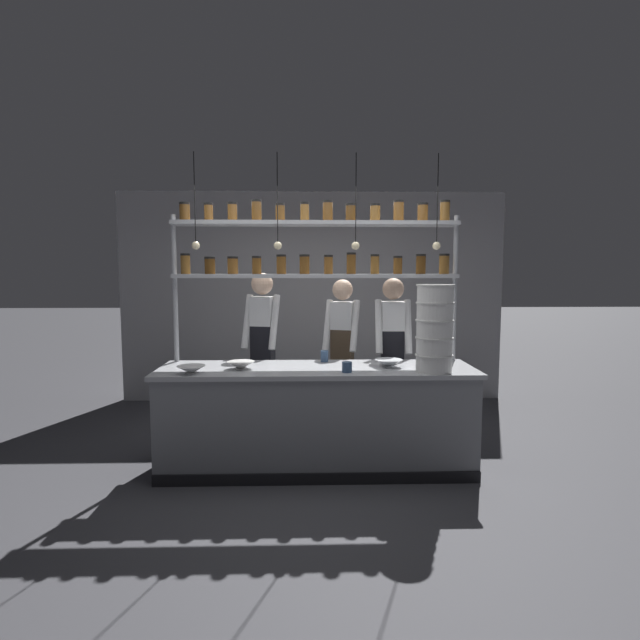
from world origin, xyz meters
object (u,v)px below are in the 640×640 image
object	(u,v)px
container_stack	(435,328)
serving_cup_by_board	(324,356)
prep_bowl_near_left	(191,370)
prep_bowl_center_back	(241,365)
serving_cup_front	(347,367)
chef_right	(392,349)
spice_shelf_unit	(317,254)
chef_left	(263,344)
prep_bowl_center_front	(389,363)
chef_center	(342,347)

from	to	relation	value
container_stack	serving_cup_by_board	size ratio (longest dim) A/B	6.94
prep_bowl_near_left	prep_bowl_center_back	bearing A→B (deg)	25.29
serving_cup_front	serving_cup_by_board	bearing A→B (deg)	109.23
chef_right	prep_bowl_center_back	bearing A→B (deg)	-151.89
prep_bowl_center_back	container_stack	bearing A→B (deg)	-5.65
spice_shelf_unit	prep_bowl_near_left	xyz separation A→B (m)	(-1.06, -0.57, -0.98)
chef_left	prep_bowl_center_front	distance (m)	1.41
prep_bowl_center_front	spice_shelf_unit	bearing A→B (deg)	151.92
container_stack	chef_center	bearing A→B (deg)	124.00
spice_shelf_unit	chef_right	world-z (taller)	spice_shelf_unit
prep_bowl_center_front	serving_cup_front	distance (m)	0.45
chef_center	serving_cup_by_board	bearing A→B (deg)	-93.39
prep_bowl_near_left	serving_cup_by_board	world-z (taller)	serving_cup_by_board
chef_right	prep_bowl_center_front	distance (m)	0.63
chef_center	prep_bowl_center_back	distance (m)	1.29
chef_left	serving_cup_front	size ratio (longest dim) A/B	19.86
prep_bowl_center_front	prep_bowl_center_back	xyz separation A→B (m)	(-1.30, -0.05, -0.00)
chef_right	chef_left	bearing A→B (deg)	177.05
prep_bowl_near_left	serving_cup_by_board	size ratio (longest dim) A/B	2.22
chef_center	container_stack	world-z (taller)	chef_center
spice_shelf_unit	prep_bowl_near_left	size ratio (longest dim) A/B	11.28
chef_center	container_stack	xyz separation A→B (m)	(0.70, -1.04, 0.32)
serving_cup_by_board	prep_bowl_near_left	bearing A→B (deg)	-155.64
chef_right	spice_shelf_unit	bearing A→B (deg)	-156.91
prep_bowl_center_back	serving_cup_front	xyz separation A→B (m)	(0.91, -0.17, 0.01)
chef_center	prep_bowl_near_left	size ratio (longest dim) A/B	7.10
chef_right	container_stack	bearing A→B (deg)	-72.30
chef_center	serving_cup_by_board	distance (m)	0.59
prep_bowl_center_front	serving_cup_front	xyz separation A→B (m)	(-0.39, -0.22, 0.01)
prep_bowl_near_left	serving_cup_front	distance (m)	1.30
chef_right	serving_cup_by_board	xyz separation A→B (m)	(-0.70, -0.33, -0.01)
prep_bowl_center_back	serving_cup_by_board	bearing A→B (deg)	23.87
prep_bowl_center_back	serving_cup_front	world-z (taller)	serving_cup_front
prep_bowl_center_front	serving_cup_front	size ratio (longest dim) A/B	2.81
container_stack	serving_cup_by_board	xyz separation A→B (m)	(-0.91, 0.49, -0.32)
container_stack	prep_bowl_near_left	distance (m)	2.07
chef_left	serving_cup_front	xyz separation A→B (m)	(0.79, -0.98, -0.06)
container_stack	spice_shelf_unit	bearing A→B (deg)	150.61
chef_left	prep_bowl_center_front	world-z (taller)	chef_left
chef_center	chef_right	world-z (taller)	chef_right
chef_center	prep_bowl_center_front	size ratio (longest dim) A/B	6.79
chef_left	prep_bowl_center_front	xyz separation A→B (m)	(1.18, -0.76, -0.07)
spice_shelf_unit	serving_cup_front	xyz separation A→B (m)	(0.24, -0.55, -0.97)
prep_bowl_near_left	prep_bowl_center_back	xyz separation A→B (m)	(0.39, 0.18, 0.00)
spice_shelf_unit	serving_cup_front	world-z (taller)	spice_shelf_unit
spice_shelf_unit	serving_cup_by_board	xyz separation A→B (m)	(0.07, -0.06, -0.96)
chef_left	prep_bowl_center_back	xyz separation A→B (m)	(-0.12, -0.81, -0.07)
prep_bowl_center_front	chef_right	bearing A→B (deg)	77.13
chef_center	prep_bowl_center_back	size ratio (longest dim) A/B	6.97
prep_bowl_center_back	chef_center	bearing A→B (deg)	42.74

